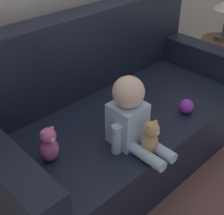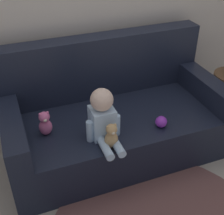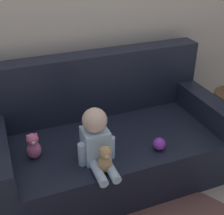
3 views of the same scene
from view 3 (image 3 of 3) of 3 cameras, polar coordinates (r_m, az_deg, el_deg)
ground_plane at (r=2.68m, az=-0.16°, el=-11.99°), size 12.00×12.00×0.00m
wall_back at (r=2.55m, az=-4.86°, el=18.77°), size 8.00×0.05×2.60m
couch at (r=2.54m, az=-0.78°, el=-5.71°), size 1.82×0.91×0.94m
person_baby at (r=2.08m, az=-2.90°, el=-5.96°), size 0.26×0.37×0.40m
teddy_bear_brown at (r=2.04m, az=-1.26°, el=-9.65°), size 0.12×0.09×0.20m
plush_toy_side at (r=2.21m, az=-14.17°, el=-6.89°), size 0.10×0.09×0.20m
toy_ball at (r=2.29m, az=8.63°, el=-6.60°), size 0.09×0.09×0.09m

